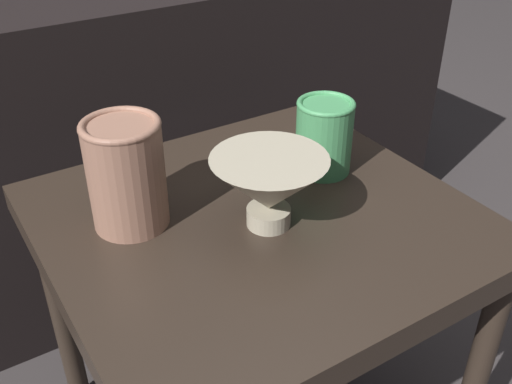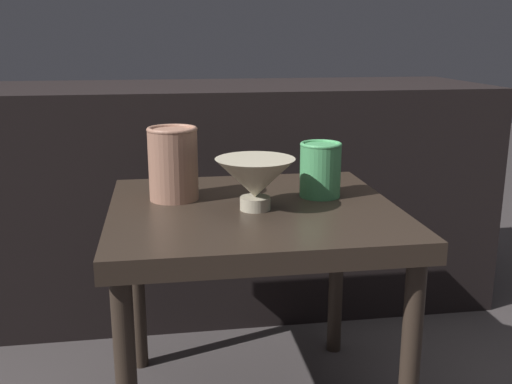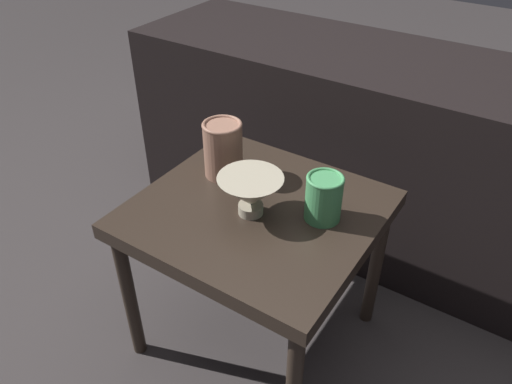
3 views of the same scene
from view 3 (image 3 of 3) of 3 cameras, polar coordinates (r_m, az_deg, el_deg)
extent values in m
plane|color=#383333|center=(1.54, 0.06, -15.73)|extent=(8.00, 8.00, 0.00)
cube|color=#2D231C|center=(1.22, 0.08, -2.50)|extent=(0.57, 0.53, 0.04)
cylinder|color=#2D231C|center=(1.38, -14.26, -11.58)|extent=(0.04, 0.04, 0.43)
cylinder|color=#2D231C|center=(1.63, -2.77, -1.79)|extent=(0.04, 0.04, 0.43)
cylinder|color=#2D231C|center=(1.46, 13.48, -8.28)|extent=(0.04, 0.04, 0.43)
cube|color=black|center=(1.76, 11.46, 5.13)|extent=(1.56, 0.50, 0.66)
cylinder|color=#B2A88E|center=(1.18, -0.53, -1.94)|extent=(0.06, 0.06, 0.03)
cone|color=#B2A88E|center=(1.15, -0.55, 0.05)|extent=(0.15, 0.15, 0.08)
cylinder|color=#996B56|center=(1.29, -3.78, 4.81)|extent=(0.10, 0.10, 0.15)
torus|color=#996B56|center=(1.26, -3.91, 7.65)|extent=(0.10, 0.10, 0.01)
cylinder|color=#47995B|center=(1.15, 7.73, -0.75)|extent=(0.09, 0.09, 0.11)
torus|color=#47995B|center=(1.12, 7.95, 1.52)|extent=(0.09, 0.09, 0.01)
camera|label=1|loc=(0.96, -41.27, 10.99)|focal=42.00mm
camera|label=2|loc=(0.87, -67.02, -17.82)|focal=42.00mm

